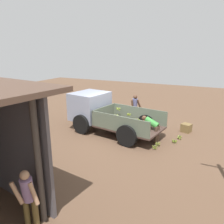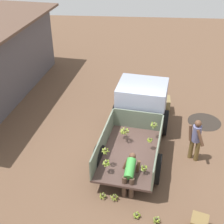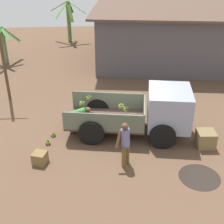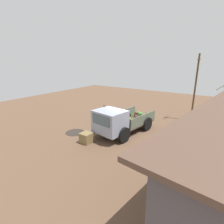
% 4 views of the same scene
% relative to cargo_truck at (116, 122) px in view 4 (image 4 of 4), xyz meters
% --- Properties ---
extents(ground, '(36.00, 36.00, 0.00)m').
position_rel_cargo_truck_xyz_m(ground, '(-1.24, 0.43, -1.05)').
color(ground, brown).
extents(mud_patch_0, '(1.38, 1.38, 0.01)m').
position_rel_cargo_truck_xyz_m(mud_patch_0, '(1.04, -2.78, -1.05)').
color(mud_patch_0, '#2A231D').
rests_on(mud_patch_0, ground).
extents(cargo_truck, '(5.06, 2.74, 1.95)m').
position_rel_cargo_truck_xyz_m(cargo_truck, '(0.00, 0.00, 0.00)').
color(cargo_truck, '#45312B').
rests_on(cargo_truck, ground).
extents(utility_pole, '(1.29, 0.14, 5.50)m').
position_rel_cargo_truck_xyz_m(utility_pole, '(-6.56, 3.59, 1.83)').
color(utility_pole, brown).
rests_on(utility_pole, ground).
extents(person_foreground_visitor, '(0.60, 0.56, 1.67)m').
position_rel_cargo_truck_xyz_m(person_foreground_visitor, '(-1.38, -1.93, -0.13)').
color(person_foreground_visitor, brown).
rests_on(person_foreground_visitor, ground).
extents(person_worker_loading, '(0.89, 0.62, 1.17)m').
position_rel_cargo_truck_xyz_m(person_worker_loading, '(-3.05, 0.28, -0.32)').
color(person_worker_loading, '#4A3529').
rests_on(person_worker_loading, ground).
extents(banana_bunch_on_ground_0, '(0.23, 0.24, 0.18)m').
position_rel_cargo_truck_xyz_m(banana_bunch_on_ground_0, '(-3.43, 1.08, -0.95)').
color(banana_bunch_on_ground_0, brown).
rests_on(banana_bunch_on_ground_0, ground).
extents(banana_bunch_on_ground_1, '(0.23, 0.23, 0.16)m').
position_rel_cargo_truck_xyz_m(banana_bunch_on_ground_1, '(-4.07, 0.04, -0.96)').
color(banana_bunch_on_ground_1, brown).
rests_on(banana_bunch_on_ground_1, ground).
extents(banana_bunch_on_ground_2, '(0.26, 0.26, 0.20)m').
position_rel_cargo_truck_xyz_m(banana_bunch_on_ground_2, '(-3.47, 0.72, -0.94)').
color(banana_bunch_on_ground_2, '#4C4431').
rests_on(banana_bunch_on_ground_2, ground).
extents(banana_bunch_on_ground_3, '(0.20, 0.21, 0.19)m').
position_rel_cargo_truck_xyz_m(banana_bunch_on_ground_3, '(-4.21, -0.52, -0.95)').
color(banana_bunch_on_ground_3, '#413A2A').
rests_on(banana_bunch_on_ground_3, ground).
extents(wooden_crate_0, '(0.57, 0.57, 0.43)m').
position_rel_cargo_truck_xyz_m(wooden_crate_0, '(-4.35, -1.67, -0.83)').
color(wooden_crate_0, brown).
rests_on(wooden_crate_0, ground).
extents(wooden_crate_1, '(0.69, 0.69, 0.65)m').
position_rel_cargo_truck_xyz_m(wooden_crate_1, '(1.79, -1.02, -0.73)').
color(wooden_crate_1, olive).
rests_on(wooden_crate_1, ground).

